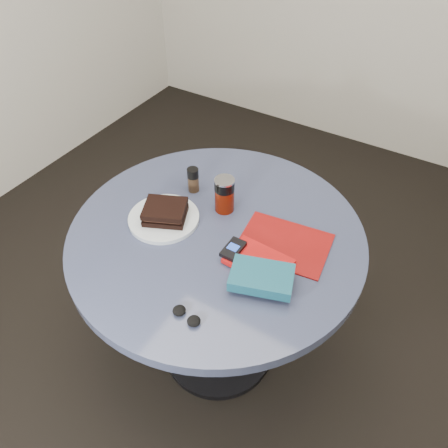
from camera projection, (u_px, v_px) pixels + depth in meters
The scene contains 11 objects.
ground at pixel (218, 349), 1.98m from camera, with size 4.00×4.00×0.00m, color black.
table at pixel (217, 264), 1.58m from camera, with size 1.00×1.00×0.75m.
plate at pixel (164, 218), 1.50m from camera, with size 0.24×0.24×0.02m, color white.
sandwich at pixel (165, 212), 1.48m from camera, with size 0.18×0.17×0.05m.
soda_can at pixel (224, 195), 1.51m from camera, with size 0.07×0.07×0.13m.
pepper_grinder at pixel (193, 180), 1.59m from camera, with size 0.05×0.05×0.10m.
magazine at pixel (284, 244), 1.42m from camera, with size 0.29×0.21×0.01m, color maroon.
red_book at pixel (258, 261), 1.35m from camera, with size 0.19×0.13×0.02m, color #AE0E0D.
novel at pixel (262, 277), 1.27m from camera, with size 0.18×0.12×0.04m, color navy.
mp3_player at pixel (233, 249), 1.37m from camera, with size 0.05×0.09×0.02m.
headphones at pixel (186, 316), 1.21m from camera, with size 0.10×0.05×0.02m.
Camera 1 is at (0.56, -0.88, 1.78)m, focal length 35.00 mm.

